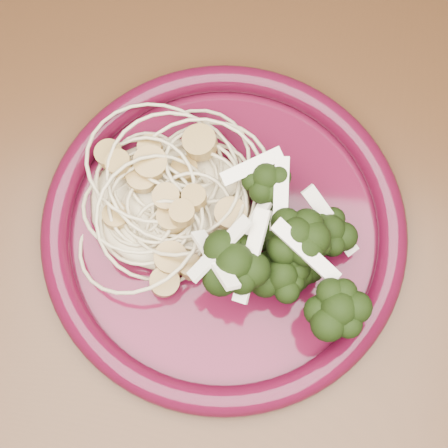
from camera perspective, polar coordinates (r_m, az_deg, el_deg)
dining_table at (r=0.64m, az=-7.35°, el=3.32°), size 1.20×0.80×0.75m
dinner_plate at (r=0.51m, az=0.00°, el=-0.32°), size 0.38×0.38×0.02m
spaghetti_pile at (r=0.51m, az=-4.99°, el=2.23°), size 0.16×0.15×0.03m
scallop_cluster at (r=0.47m, az=-5.37°, el=3.82°), size 0.17×0.17×0.05m
broccoli_pile at (r=0.48m, az=6.40°, el=-2.31°), size 0.14×0.18×0.05m
onion_garnish at (r=0.45m, az=6.84°, el=-1.18°), size 0.09×0.11×0.06m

